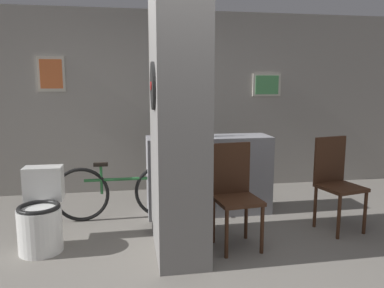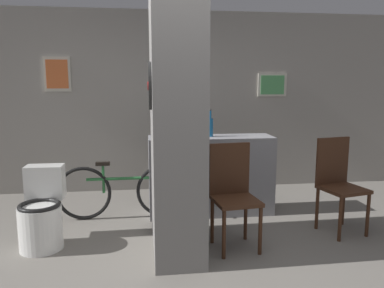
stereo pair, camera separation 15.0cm
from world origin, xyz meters
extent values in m
plane|color=slate|center=(0.00, 0.00, 0.00)|extent=(14.00, 14.00, 0.00)
cube|color=gray|center=(0.00, 2.63, 1.30)|extent=(8.00, 0.06, 2.60)
cube|color=beige|center=(-1.60, 2.58, 1.70)|extent=(0.36, 0.02, 0.48)
cube|color=#D86633|center=(-1.60, 2.57, 1.70)|extent=(0.30, 0.01, 0.39)
cube|color=beige|center=(1.50, 2.58, 1.55)|extent=(0.44, 0.02, 0.34)
cube|color=#4C9959|center=(1.50, 2.57, 1.55)|extent=(0.36, 0.01, 0.28)
cube|color=gray|center=(-0.13, 0.51, 1.30)|extent=(0.44, 1.02, 2.60)
cylinder|color=black|center=(-0.36, 0.31, 1.55)|extent=(0.03, 0.40, 0.40)
cylinder|color=red|center=(-0.38, 0.31, 1.55)|extent=(0.01, 0.07, 0.07)
cube|color=gray|center=(0.37, 1.46, 0.47)|extent=(1.49, 0.44, 0.95)
cylinder|color=white|center=(-1.42, 0.66, 0.21)|extent=(0.40, 0.40, 0.42)
torus|color=black|center=(-1.42, 0.66, 0.43)|extent=(0.39, 0.39, 0.04)
cube|color=white|center=(-1.42, 0.92, 0.59)|extent=(0.36, 0.20, 0.34)
cylinder|color=#422616|center=(0.27, 0.24, 0.23)|extent=(0.04, 0.04, 0.46)
cylinder|color=#422616|center=(0.62, 0.28, 0.23)|extent=(0.04, 0.04, 0.46)
cylinder|color=#422616|center=(0.23, 0.59, 0.23)|extent=(0.04, 0.04, 0.46)
cylinder|color=#422616|center=(0.58, 0.63, 0.23)|extent=(0.04, 0.04, 0.46)
cube|color=#422616|center=(0.43, 0.43, 0.48)|extent=(0.45, 0.45, 0.04)
cube|color=#422616|center=(0.40, 0.62, 0.75)|extent=(0.41, 0.08, 0.51)
cylinder|color=#422616|center=(1.51, 0.46, 0.23)|extent=(0.04, 0.04, 0.46)
cylinder|color=#422616|center=(1.85, 0.54, 0.23)|extent=(0.04, 0.04, 0.46)
cylinder|color=#422616|center=(1.43, 0.80, 0.23)|extent=(0.04, 0.04, 0.46)
cylinder|color=#422616|center=(1.77, 0.88, 0.23)|extent=(0.04, 0.04, 0.46)
cube|color=#422616|center=(1.64, 0.67, 0.48)|extent=(0.49, 0.49, 0.04)
cube|color=#422616|center=(1.60, 0.85, 0.75)|extent=(0.40, 0.12, 0.51)
torus|color=black|center=(-1.13, 1.41, 0.32)|extent=(0.63, 0.04, 0.63)
torus|color=black|center=(-0.21, 1.41, 0.32)|extent=(0.63, 0.04, 0.63)
cylinder|color=#266633|center=(-0.67, 1.41, 0.48)|extent=(0.85, 0.04, 0.04)
cylinder|color=#266633|center=(-0.90, 1.41, 0.48)|extent=(0.03, 0.03, 0.33)
cylinder|color=#266633|center=(-0.26, 1.41, 0.48)|extent=(0.03, 0.03, 0.30)
cube|color=black|center=(-0.90, 1.41, 0.66)|extent=(0.16, 0.06, 0.04)
cylinder|color=#262626|center=(-0.26, 1.41, 0.63)|extent=(0.03, 0.42, 0.03)
cylinder|color=#19598C|center=(0.36, 1.47, 1.05)|extent=(0.07, 0.07, 0.22)
cylinder|color=#19598C|center=(0.36, 1.47, 1.21)|extent=(0.03, 0.03, 0.09)
sphere|color=#333333|center=(0.36, 1.47, 1.26)|extent=(0.03, 0.03, 0.03)
camera|label=1|loc=(-0.57, -2.86, 1.57)|focal=35.00mm
camera|label=2|loc=(-0.42, -2.89, 1.57)|focal=35.00mm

